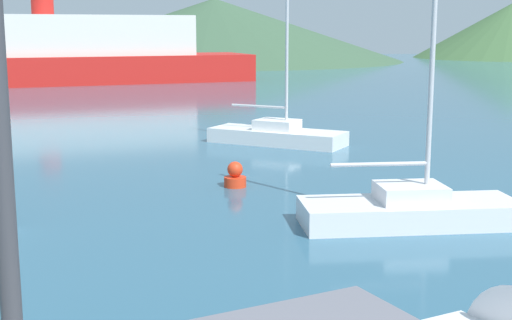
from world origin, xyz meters
The scene contains 5 objects.
sailboat_middle centered at (2.61, 11.44, 0.44)m, with size 5.25×2.16×9.22m.
sailboat_outer centered at (2.06, 23.73, 0.41)m, with size 5.44×4.79×7.49m.
ferry_distant centered at (-10.28, 58.11, 2.49)m, with size 35.57×13.46×7.26m.
buoy_marker centered at (-0.81, 16.25, 0.31)m, with size 0.65×0.65×0.75m.
hill_east centered at (9.18, 99.33, 4.39)m, with size 53.74×53.74×8.78m.
Camera 1 is at (-3.94, -3.90, 4.57)m, focal length 50.00 mm.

